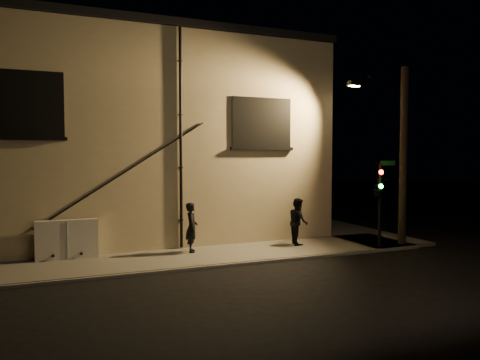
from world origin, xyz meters
name	(u,v)px	position (x,y,z in m)	size (l,w,h in m)	color
ground	(256,264)	(0.00, 0.00, 0.00)	(90.00, 90.00, 0.00)	black
sidewalk	(240,238)	(1.22, 4.39, 0.06)	(21.00, 16.00, 0.12)	#65625B
building	(123,140)	(-3.00, 8.99, 4.40)	(16.20, 12.23, 8.80)	#C6B48E
utility_cabinet	(67,239)	(-5.91, 2.70, 0.79)	(2.04, 0.34, 1.34)	silver
pedestrian_a	(192,227)	(-1.64, 2.12, 1.03)	(0.66, 0.44, 1.82)	black
pedestrian_b	(298,221)	(2.70, 1.89, 1.05)	(0.90, 0.70, 1.85)	black
traffic_signal	(378,189)	(5.20, 0.19, 2.36)	(1.26, 1.97, 3.34)	black
streetlamp_pole	(400,152)	(6.52, 0.47, 3.80)	(2.02, 1.39, 7.15)	black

